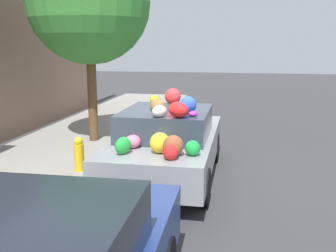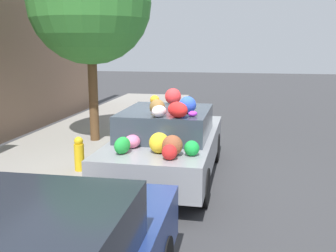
% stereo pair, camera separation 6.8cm
% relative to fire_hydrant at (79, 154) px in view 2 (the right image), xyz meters
% --- Properties ---
extents(ground_plane, '(60.00, 60.00, 0.00)m').
position_rel_fire_hydrant_xyz_m(ground_plane, '(0.34, -1.58, -0.49)').
color(ground_plane, '#38383A').
extents(sidewalk_curb, '(24.00, 3.20, 0.14)m').
position_rel_fire_hydrant_xyz_m(sidewalk_curb, '(0.34, 1.12, -0.42)').
color(sidewalk_curb, gray).
rests_on(sidewalk_curb, ground).
extents(street_tree, '(3.07, 3.07, 5.06)m').
position_rel_fire_hydrant_xyz_m(street_tree, '(2.50, 0.66, 3.17)').
color(street_tree, brown).
rests_on(street_tree, sidewalk_curb).
extents(fire_hydrant, '(0.20, 0.20, 0.70)m').
position_rel_fire_hydrant_xyz_m(fire_hydrant, '(0.00, 0.00, 0.00)').
color(fire_hydrant, gold).
rests_on(fire_hydrant, sidewalk_curb).
extents(art_car, '(4.22, 1.89, 1.76)m').
position_rel_fire_hydrant_xyz_m(art_car, '(0.27, -1.76, 0.28)').
color(art_car, gray).
rests_on(art_car, ground).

